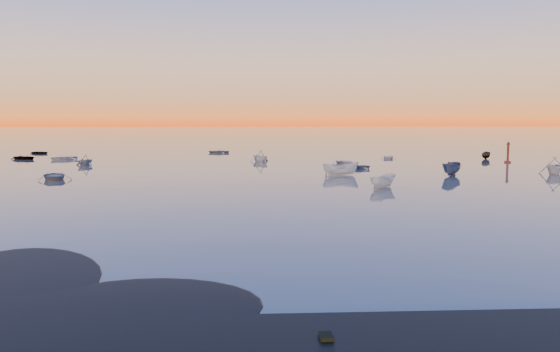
{
  "coord_description": "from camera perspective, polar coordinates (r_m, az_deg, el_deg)",
  "views": [
    {
      "loc": [
        -3.31,
        -19.41,
        6.1
      ],
      "look_at": [
        -0.86,
        28.0,
        1.09
      ],
      "focal_mm": 35.0,
      "sensor_mm": 36.0,
      "label": 1
    }
  ],
  "objects": [
    {
      "name": "ground",
      "position": [
        119.61,
        -1.37,
        3.1
      ],
      "size": [
        600.0,
        600.0,
        0.0
      ],
      "primitive_type": "plane",
      "color": "#6D645B",
      "rests_on": "ground"
    },
    {
      "name": "mud_lobes",
      "position": [
        19.67,
        7.04,
        -12.06
      ],
      "size": [
        140.0,
        6.0,
        0.07
      ],
      "primitive_type": null,
      "color": "black",
      "rests_on": "ground"
    },
    {
      "name": "moored_fleet",
      "position": [
        72.74,
        -0.34,
        1.21
      ],
      "size": [
        124.0,
        58.0,
        1.2
      ],
      "primitive_type": null,
      "color": "silver",
      "rests_on": "ground"
    },
    {
      "name": "boat_near_center",
      "position": [
        49.12,
        10.69,
        -1.21
      ],
      "size": [
        3.43,
        3.49,
        1.19
      ],
      "primitive_type": "imported",
      "rotation": [
        0.0,
        0.0,
        2.34
      ],
      "color": "silver",
      "rests_on": "ground"
    },
    {
      "name": "channel_marker",
      "position": [
        82.12,
        22.71,
        2.15
      ],
      "size": [
        0.86,
        0.86,
        3.08
      ],
      "color": "#4D1810",
      "rests_on": "ground"
    }
  ]
}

